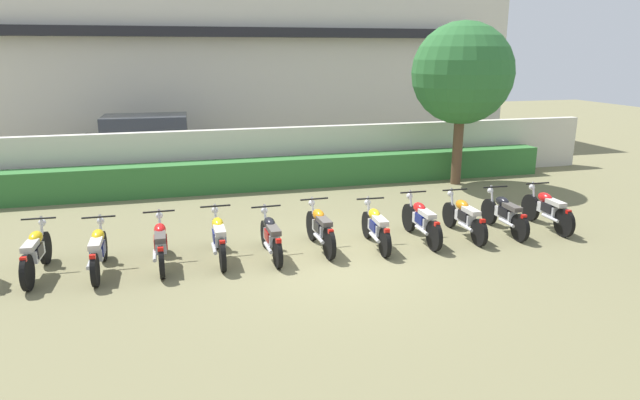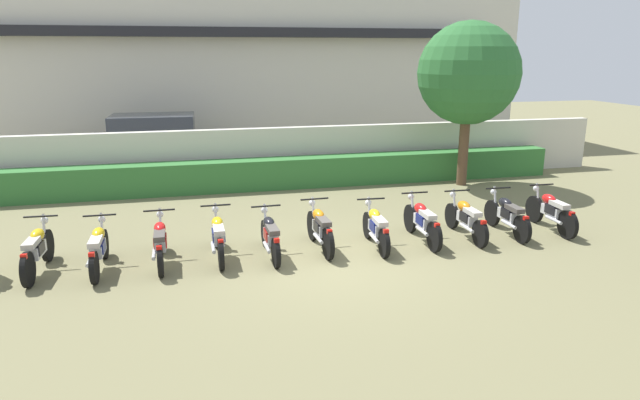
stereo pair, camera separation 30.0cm
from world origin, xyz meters
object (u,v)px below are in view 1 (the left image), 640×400
(motorcycle_in_row_10, at_px, (547,209))
(motorcycle_in_row_3, at_px, (219,237))
(tree_near_inspector, at_px, (462,74))
(motorcycle_in_row_2, at_px, (161,243))
(motorcycle_in_row_0, at_px, (35,252))
(motorcycle_in_row_7, at_px, (421,220))
(motorcycle_in_row_8, at_px, (464,217))
(motorcycle_in_row_5, at_px, (320,228))
(motorcycle_in_row_6, at_px, (376,227))
(motorcycle_in_row_1, at_px, (98,250))
(parked_car, at_px, (151,144))
(motorcycle_in_row_4, at_px, (271,236))
(motorcycle_in_row_9, at_px, (505,213))

(motorcycle_in_row_10, bearing_deg, motorcycle_in_row_3, 91.73)
(tree_near_inspector, height_order, motorcycle_in_row_2, tree_near_inspector)
(motorcycle_in_row_2, bearing_deg, motorcycle_in_row_0, 88.18)
(motorcycle_in_row_7, relative_size, motorcycle_in_row_8, 1.01)
(motorcycle_in_row_8, bearing_deg, motorcycle_in_row_5, 91.08)
(motorcycle_in_row_5, height_order, motorcycle_in_row_6, motorcycle_in_row_5)
(motorcycle_in_row_1, bearing_deg, motorcycle_in_row_3, -86.17)
(parked_car, distance_m, motorcycle_in_row_10, 12.56)
(parked_car, xyz_separation_m, motorcycle_in_row_6, (4.60, -9.07, -0.49))
(motorcycle_in_row_6, bearing_deg, motorcycle_in_row_5, 84.76)
(motorcycle_in_row_4, relative_size, motorcycle_in_row_8, 0.92)
(motorcycle_in_row_5, xyz_separation_m, motorcycle_in_row_8, (3.27, -0.01, -0.02))
(parked_car, xyz_separation_m, motorcycle_in_row_2, (0.30, -8.97, -0.49))
(motorcycle_in_row_1, relative_size, motorcycle_in_row_2, 0.99)
(motorcycle_in_row_5, height_order, motorcycle_in_row_10, same)
(tree_near_inspector, relative_size, motorcycle_in_row_5, 2.61)
(motorcycle_in_row_1, height_order, motorcycle_in_row_2, motorcycle_in_row_2)
(motorcycle_in_row_9, relative_size, motorcycle_in_row_10, 0.99)
(motorcycle_in_row_7, xyz_separation_m, motorcycle_in_row_8, (1.04, 0.03, -0.01))
(motorcycle_in_row_3, xyz_separation_m, motorcycle_in_row_4, (1.00, -0.16, -0.01))
(motorcycle_in_row_1, distance_m, motorcycle_in_row_10, 9.64)
(tree_near_inspector, relative_size, motorcycle_in_row_4, 2.72)
(parked_car, height_order, tree_near_inspector, tree_near_inspector)
(motorcycle_in_row_5, bearing_deg, motorcycle_in_row_4, 97.90)
(motorcycle_in_row_7, xyz_separation_m, motorcycle_in_row_9, (2.04, 0.02, -0.01))
(tree_near_inspector, height_order, motorcycle_in_row_4, tree_near_inspector)
(motorcycle_in_row_1, xyz_separation_m, motorcycle_in_row_6, (5.40, -0.02, -0.00))
(motorcycle_in_row_2, bearing_deg, tree_near_inspector, -62.59)
(motorcycle_in_row_9, bearing_deg, motorcycle_in_row_10, -87.83)
(motorcycle_in_row_1, height_order, motorcycle_in_row_9, motorcycle_in_row_9)
(motorcycle_in_row_0, height_order, motorcycle_in_row_4, motorcycle_in_row_0)
(motorcycle_in_row_0, distance_m, motorcycle_in_row_5, 5.32)
(motorcycle_in_row_3, distance_m, motorcycle_in_row_7, 4.29)
(motorcycle_in_row_4, bearing_deg, motorcycle_in_row_5, -81.88)
(motorcycle_in_row_4, xyz_separation_m, motorcycle_in_row_10, (6.44, 0.16, 0.02))
(motorcycle_in_row_2, distance_m, motorcycle_in_row_5, 3.15)
(motorcycle_in_row_4, distance_m, motorcycle_in_row_10, 6.44)
(motorcycle_in_row_0, xyz_separation_m, motorcycle_in_row_1, (1.07, -0.12, -0.01))
(motorcycle_in_row_2, bearing_deg, motorcycle_in_row_7, -90.29)
(motorcycle_in_row_3, height_order, motorcycle_in_row_7, motorcycle_in_row_7)
(motorcycle_in_row_5, height_order, motorcycle_in_row_7, motorcycle_in_row_5)
(motorcycle_in_row_3, bearing_deg, motorcycle_in_row_9, -90.16)
(motorcycle_in_row_2, relative_size, motorcycle_in_row_8, 0.98)
(motorcycle_in_row_0, relative_size, motorcycle_in_row_9, 1.01)
(motorcycle_in_row_1, distance_m, motorcycle_in_row_4, 3.20)
(motorcycle_in_row_6, distance_m, motorcycle_in_row_10, 4.24)
(motorcycle_in_row_5, xyz_separation_m, motorcycle_in_row_7, (2.23, -0.04, -0.00))
(motorcycle_in_row_6, relative_size, motorcycle_in_row_7, 0.91)
(motorcycle_in_row_1, xyz_separation_m, motorcycle_in_row_9, (8.52, 0.12, 0.01))
(motorcycle_in_row_7, bearing_deg, motorcycle_in_row_10, -88.22)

